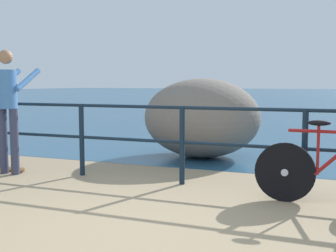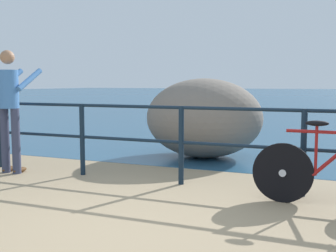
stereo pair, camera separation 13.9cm
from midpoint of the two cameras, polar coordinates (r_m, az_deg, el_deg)
ground_plane at (r=23.29m, az=16.49°, el=2.28°), size 120.00×120.00×0.10m
sea_surface at (r=51.06m, az=18.98°, el=4.09°), size 120.00×90.00×0.01m
promenade_railing at (r=5.40m, az=1.19°, el=-1.27°), size 9.11×0.07×1.02m
person_at_railing at (r=6.46m, az=-21.44°, el=2.62°), size 0.44×0.64×1.78m
breakwater_boulder_main at (r=7.44m, az=4.08°, el=1.11°), size 2.07×1.80×1.39m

